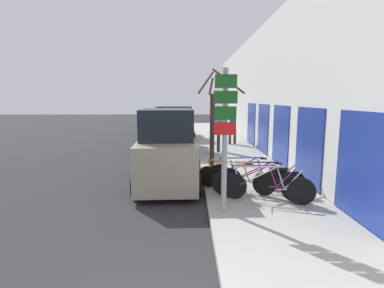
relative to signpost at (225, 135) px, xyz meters
name	(u,v)px	position (x,y,z in m)	size (l,w,h in m)	color
ground_plane	(178,156)	(-1.36, 7.66, -1.98)	(80.00, 80.00, 0.00)	#28282B
sidewalk_curb	(224,146)	(1.24, 10.46, -1.91)	(3.20, 32.00, 0.15)	#9E9B93
building_facade	(256,92)	(2.99, 10.36, 1.23)	(0.23, 32.00, 6.50)	silver
signpost	(225,135)	(0.00, 0.00, 0.00)	(0.53, 0.14, 3.35)	#939399
bicycle_0	(267,186)	(1.19, 0.68, -1.42)	(2.33, 0.77, 0.97)	black
bicycle_1	(258,184)	(1.03, 0.94, -1.43)	(2.45, 0.81, 0.94)	black
bicycle_2	(261,179)	(1.23, 1.41, -1.43)	(2.38, 0.67, 0.93)	black
bicycle_3	(235,178)	(0.50, 1.60, -1.45)	(2.09, 1.16, 0.89)	black
bicycle_4	(248,174)	(0.96, 1.95, -1.43)	(2.40, 0.55, 0.96)	black
parked_car_0	(168,151)	(-1.53, 2.85, -0.86)	(2.12, 4.32, 2.49)	gray
parked_car_1	(175,132)	(-1.56, 8.52, -0.89)	(2.09, 4.39, 2.44)	navy
parked_car_2	(179,125)	(-1.51, 13.70, -0.95)	(2.18, 4.52, 2.30)	#144728
pedestrian_near	(233,127)	(1.74, 10.68, -0.80)	(0.46, 0.40, 1.79)	#4C3D2D
pedestrian_far	(222,131)	(0.82, 8.09, -0.78)	(0.47, 0.41, 1.82)	#333338
street_tree	(213,124)	(0.04, 4.01, -0.08)	(1.67, 2.27, 3.73)	#3D2D23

